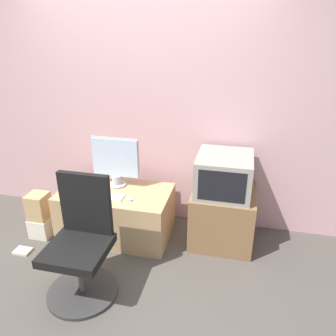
# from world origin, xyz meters

# --- Properties ---
(ground_plane) EXTENTS (12.00, 12.00, 0.00)m
(ground_plane) POSITION_xyz_m (0.00, 0.00, 0.00)
(ground_plane) COLOR #4C4742
(wall_back) EXTENTS (4.40, 0.05, 2.60)m
(wall_back) POSITION_xyz_m (0.00, 1.32, 1.30)
(wall_back) COLOR #CC9EA3
(wall_back) RESTS_ON ground_plane
(desk) EXTENTS (1.13, 0.63, 0.51)m
(desk) POSITION_xyz_m (-0.18, 0.83, 0.26)
(desk) COLOR tan
(desk) RESTS_ON ground_plane
(side_stand) EXTENTS (0.62, 0.60, 0.56)m
(side_stand) POSITION_xyz_m (0.90, 0.97, 0.28)
(side_stand) COLOR olive
(side_stand) RESTS_ON ground_plane
(main_monitor) EXTENTS (0.51, 0.20, 0.52)m
(main_monitor) POSITION_xyz_m (-0.21, 0.96, 0.78)
(main_monitor) COLOR #B2B2B7
(main_monitor) RESTS_ON desk
(keyboard) EXTENTS (0.32, 0.13, 0.01)m
(keyboard) POSITION_xyz_m (-0.21, 0.70, 0.52)
(keyboard) COLOR white
(keyboard) RESTS_ON desk
(mouse) EXTENTS (0.06, 0.04, 0.03)m
(mouse) POSITION_xyz_m (0.03, 0.68, 0.53)
(mouse) COLOR silver
(mouse) RESTS_ON desk
(crt_tv) EXTENTS (0.52, 0.55, 0.38)m
(crt_tv) POSITION_xyz_m (0.89, 0.97, 0.75)
(crt_tv) COLOR gray
(crt_tv) RESTS_ON side_stand
(office_chair) EXTENTS (0.58, 0.58, 1.01)m
(office_chair) POSITION_xyz_m (-0.16, 0.02, 0.41)
(office_chair) COLOR #333333
(office_chair) RESTS_ON ground_plane
(cardboard_box_lower) EXTENTS (0.21, 0.22, 0.21)m
(cardboard_box_lower) POSITION_xyz_m (-0.95, 0.63, 0.11)
(cardboard_box_lower) COLOR beige
(cardboard_box_lower) RESTS_ON ground_plane
(cardboard_box_upper) EXTENTS (0.19, 0.20, 0.27)m
(cardboard_box_upper) POSITION_xyz_m (-0.95, 0.63, 0.35)
(cardboard_box_upper) COLOR tan
(cardboard_box_upper) RESTS_ON cardboard_box_lower
(book) EXTENTS (0.16, 0.12, 0.02)m
(book) POSITION_xyz_m (-0.98, 0.32, 0.01)
(book) COLOR beige
(book) RESTS_ON ground_plane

